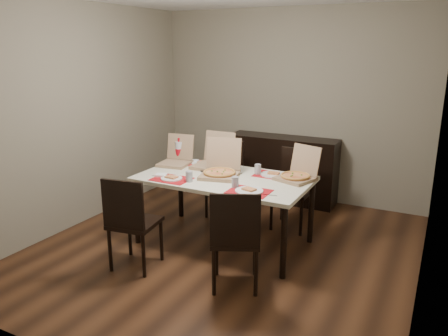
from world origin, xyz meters
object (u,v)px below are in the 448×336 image
(chair_near_right, at_px, (235,236))
(soda_bottle, at_px, (179,151))
(sideboard, at_px, (282,169))
(chair_near_left, at_px, (131,220))
(pizza_box_center, at_px, (220,171))
(dip_bowl, at_px, (237,172))
(dining_table, at_px, (224,183))
(chair_far_left, at_px, (225,174))
(chair_far_right, at_px, (294,185))

(chair_near_right, distance_m, soda_bottle, 1.79)
(sideboard, distance_m, chair_near_left, 2.62)
(pizza_box_center, relative_size, soda_bottle, 1.74)
(sideboard, distance_m, dip_bowl, 1.47)
(soda_bottle, bearing_deg, dining_table, -23.97)
(chair_near_left, relative_size, dip_bowl, 8.02)
(dip_bowl, bearing_deg, chair_far_left, 125.91)
(chair_far_right, distance_m, soda_bottle, 1.43)
(chair_near_left, distance_m, dip_bowl, 1.28)
(sideboard, xyz_separation_m, chair_near_right, (0.45, -2.44, 0.06))
(sideboard, distance_m, chair_far_right, 0.93)
(pizza_box_center, bearing_deg, sideboard, 85.60)
(pizza_box_center, bearing_deg, chair_near_left, -115.80)
(chair_near_right, relative_size, dip_bowl, 8.02)
(dining_table, distance_m, soda_bottle, 0.88)
(dining_table, height_order, soda_bottle, soda_bottle)
(dining_table, xyz_separation_m, chair_far_left, (-0.41, 0.83, -0.17))
(dining_table, xyz_separation_m, chair_near_left, (-0.51, -0.94, -0.17))
(dining_table, height_order, chair_far_left, chair_far_left)
(chair_near_right, bearing_deg, soda_bottle, 138.43)
(chair_near_right, bearing_deg, chair_far_left, 119.58)
(sideboard, relative_size, chair_far_left, 1.61)
(sideboard, height_order, chair_near_right, chair_near_right)
(chair_far_left, bearing_deg, chair_far_right, -1.61)
(sideboard, relative_size, pizza_box_center, 2.99)
(chair_near_right, relative_size, pizza_box_center, 1.85)
(pizza_box_center, bearing_deg, chair_far_left, 113.48)
(chair_far_left, xyz_separation_m, soda_bottle, (-0.38, -0.49, 0.36))
(dip_bowl, bearing_deg, pizza_box_center, -122.80)
(chair_near_left, relative_size, soda_bottle, 3.22)
(dining_table, relative_size, chair_far_left, 1.94)
(chair_far_left, bearing_deg, sideboard, 58.58)
(dining_table, distance_m, chair_near_left, 1.08)
(chair_far_left, xyz_separation_m, dip_bowl, (0.47, -0.65, 0.25))
(pizza_box_center, relative_size, dip_bowl, 4.33)
(chair_near_right, bearing_deg, sideboard, 100.57)
(chair_far_left, relative_size, dip_bowl, 8.02)
(chair_far_right, height_order, dip_bowl, chair_far_right)
(dip_bowl, xyz_separation_m, soda_bottle, (-0.85, 0.16, 0.11))
(sideboard, relative_size, chair_near_left, 1.61)
(chair_far_right, height_order, soda_bottle, soda_bottle)
(pizza_box_center, bearing_deg, dip_bowl, 57.20)
(chair_near_left, relative_size, chair_far_left, 1.00)
(chair_near_right, height_order, soda_bottle, soda_bottle)
(chair_near_left, xyz_separation_m, dip_bowl, (0.57, 1.12, 0.25))
(dining_table, xyz_separation_m, chair_far_right, (0.52, 0.81, -0.17))
(chair_far_left, xyz_separation_m, chair_far_right, (0.93, -0.03, 0.00))
(chair_far_left, relative_size, soda_bottle, 3.22)
(sideboard, bearing_deg, dining_table, -92.60)
(chair_near_left, distance_m, pizza_box_center, 1.09)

